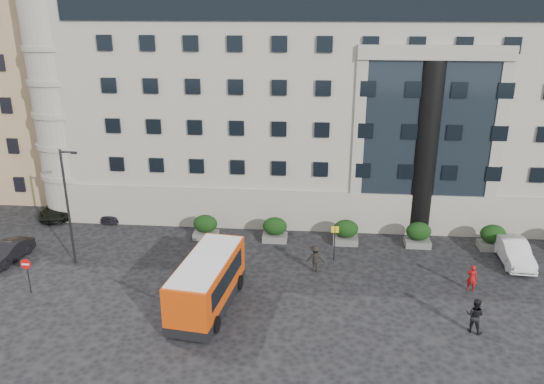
{
  "coord_description": "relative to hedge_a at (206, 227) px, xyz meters",
  "views": [
    {
      "loc": [
        4.16,
        -27.92,
        16.76
      ],
      "look_at": [
        1.27,
        4.59,
        5.0
      ],
      "focal_mm": 35.0,
      "sensor_mm": 36.0,
      "label": 1
    }
  ],
  "objects": [
    {
      "name": "pedestrian_a",
      "position": [
        17.8,
        -6.1,
        -0.08
      ],
      "size": [
        0.74,
        0.63,
        1.71
      ],
      "primitive_type": "imported",
      "rotation": [
        0.0,
        0.0,
        2.71
      ],
      "color": "#9C0F10",
      "rests_on": "ground"
    },
    {
      "name": "parked_car_c",
      "position": [
        -8.11,
        3.71,
        -0.32
      ],
      "size": [
        2.16,
        4.38,
        1.22
      ],
      "primitive_type": "imported",
      "rotation": [
        0.0,
        0.0,
        -0.11
      ],
      "color": "black",
      "rests_on": "ground"
    },
    {
      "name": "entrance_column",
      "position": [
        16.0,
        2.5,
        5.57
      ],
      "size": [
        1.8,
        1.8,
        13.0
      ],
      "primitive_type": "cylinder",
      "color": "black",
      "rests_on": "ground"
    },
    {
      "name": "parked_car_b",
      "position": [
        -12.65,
        -4.84,
        -0.27
      ],
      "size": [
        1.89,
        4.14,
        1.31
      ],
      "primitive_type": "imported",
      "rotation": [
        0.0,
        0.0,
        -0.13
      ],
      "color": "black",
      "rests_on": "ground"
    },
    {
      "name": "bus_stop_sign",
      "position": [
        9.5,
        -2.8,
        0.8
      ],
      "size": [
        0.5,
        0.08,
        2.52
      ],
      "color": "#262628",
      "rests_on": "ground"
    },
    {
      "name": "red_truck",
      "position": [
        -13.52,
        10.59,
        0.51
      ],
      "size": [
        2.68,
        5.32,
        2.8
      ],
      "rotation": [
        0.0,
        0.0,
        0.05
      ],
      "color": "maroon",
      "rests_on": "ground"
    },
    {
      "name": "white_taxi",
      "position": [
        21.63,
        -2.05,
        -0.14
      ],
      "size": [
        1.8,
        4.82,
        1.57
      ],
      "primitive_type": "imported",
      "rotation": [
        0.0,
        0.0,
        -0.03
      ],
      "color": "silver",
      "rests_on": "ground"
    },
    {
      "name": "hedge_b",
      "position": [
        5.2,
        0.0,
        0.0
      ],
      "size": [
        1.8,
        1.26,
        1.84
      ],
      "color": "#5A5957",
      "rests_on": "ground"
    },
    {
      "name": "hedge_d",
      "position": [
        15.6,
        0.0,
        0.0
      ],
      "size": [
        1.8,
        1.26,
        1.84
      ],
      "color": "#5A5957",
      "rests_on": "ground"
    },
    {
      "name": "ground",
      "position": [
        4.0,
        -7.8,
        -0.93
      ],
      "size": [
        120.0,
        120.0,
        0.0
      ],
      "primitive_type": "plane",
      "color": "black",
      "rests_on": "ground"
    },
    {
      "name": "pedestrian_b",
      "position": [
        16.79,
        -10.52,
        0.06
      ],
      "size": [
        1.2,
        1.11,
        1.98
      ],
      "primitive_type": "imported",
      "rotation": [
        0.0,
        0.0,
        2.66
      ],
      "color": "black",
      "rests_on": "ground"
    },
    {
      "name": "pedestrian_c",
      "position": [
        8.25,
        -4.49,
        0.01
      ],
      "size": [
        1.27,
        0.8,
        1.88
      ],
      "primitive_type": "imported",
      "rotation": [
        0.0,
        0.0,
        3.06
      ],
      "color": "black",
      "rests_on": "ground"
    },
    {
      "name": "hedge_e",
      "position": [
        20.8,
        0.0,
        0.0
      ],
      "size": [
        1.8,
        1.26,
        1.84
      ],
      "color": "#5A5957",
      "rests_on": "ground"
    },
    {
      "name": "apartment_far",
      "position": [
        -23.0,
        30.2,
        10.07
      ],
      "size": [
        13.0,
        13.0,
        22.0
      ],
      "primitive_type": "cube",
      "color": "brown",
      "rests_on": "ground"
    },
    {
      "name": "apartment_near",
      "position": [
        -20.0,
        12.2,
        9.07
      ],
      "size": [
        14.0,
        14.0,
        20.0
      ],
      "primitive_type": "cube",
      "color": "#968157",
      "rests_on": "ground"
    },
    {
      "name": "hedge_a",
      "position": [
        0.0,
        0.0,
        0.0
      ],
      "size": [
        1.8,
        1.26,
        1.84
      ],
      "color": "#5A5957",
      "rests_on": "ground"
    },
    {
      "name": "hedge_c",
      "position": [
        10.4,
        0.0,
        0.0
      ],
      "size": [
        1.8,
        1.26,
        1.84
      ],
      "color": "#5A5957",
      "rests_on": "ground"
    },
    {
      "name": "minibus",
      "position": [
        2.07,
        -9.33,
        0.74
      ],
      "size": [
        3.45,
        7.52,
        3.03
      ],
      "rotation": [
        0.0,
        0.0,
        -0.13
      ],
      "color": "#CC3E09",
      "rests_on": "ground"
    },
    {
      "name": "street_lamp",
      "position": [
        -7.94,
        -4.8,
        3.44
      ],
      "size": [
        1.16,
        0.18,
        8.0
      ],
      "color": "#262628",
      "rests_on": "ground"
    },
    {
      "name": "civic_building",
      "position": [
        10.0,
        14.2,
        8.07
      ],
      "size": [
        44.0,
        24.0,
        18.0
      ],
      "primitive_type": "cube",
      "color": "#9C978A",
      "rests_on": "ground"
    },
    {
      "name": "no_entry_sign",
      "position": [
        -9.0,
        -8.84,
        0.72
      ],
      "size": [
        0.64,
        0.16,
        2.32
      ],
      "color": "#262628",
      "rests_on": "ground"
    },
    {
      "name": "parked_car_d",
      "position": [
        -13.0,
        3.35,
        -0.24
      ],
      "size": [
        3.09,
        5.25,
        1.37
      ],
      "primitive_type": "imported",
      "rotation": [
        0.0,
        0.0,
        0.17
      ],
      "color": "black",
      "rests_on": "ground"
    }
  ]
}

